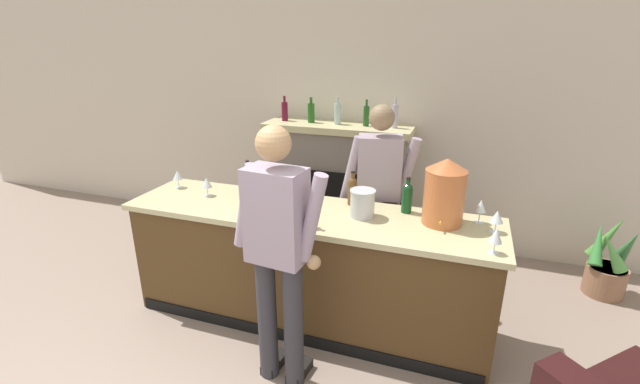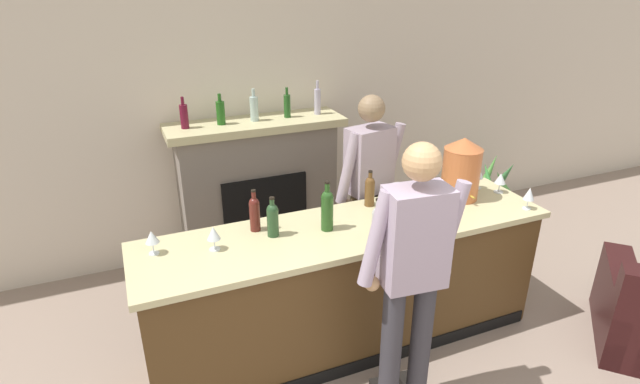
% 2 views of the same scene
% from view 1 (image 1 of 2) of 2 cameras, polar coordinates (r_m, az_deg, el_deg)
% --- Properties ---
extents(wall_back_panel, '(12.00, 0.07, 2.75)m').
position_cam_1_polar(wall_back_panel, '(4.83, 5.40, 9.61)').
color(wall_back_panel, beige).
rests_on(wall_back_panel, ground_plane).
extents(bar_counter, '(2.91, 0.73, 0.98)m').
position_cam_1_polar(bar_counter, '(3.51, -1.63, -9.94)').
color(bar_counter, '#4E3419').
rests_on(bar_counter, ground_plane).
extents(fireplace_stone, '(1.60, 0.52, 1.67)m').
position_cam_1_polar(fireplace_stone, '(4.81, 2.33, 1.20)').
color(fireplace_stone, gray).
rests_on(fireplace_stone, ground_plane).
extents(potted_plant_corner, '(0.41, 0.40, 0.73)m').
position_cam_1_polar(potted_plant_corner, '(4.73, 33.96, -8.18)').
color(potted_plant_corner, '#92664A').
rests_on(potted_plant_corner, ground_plane).
extents(person_customer, '(0.66, 0.33, 1.78)m').
position_cam_1_polar(person_customer, '(2.69, -5.64, -7.85)').
color(person_customer, '#34333A').
rests_on(person_customer, ground_plane).
extents(person_bartender, '(0.65, 0.36, 1.74)m').
position_cam_1_polar(person_bartender, '(3.68, 7.75, -0.55)').
color(person_bartender, brown).
rests_on(person_bartender, ground_plane).
extents(copper_dispenser, '(0.29, 0.33, 0.48)m').
position_cam_1_polar(copper_dispenser, '(3.13, 16.27, 0.07)').
color(copper_dispenser, '#BF6435').
rests_on(copper_dispenser, bar_counter).
extents(ice_bucket_steel, '(0.19, 0.19, 0.21)m').
position_cam_1_polar(ice_bucket_steel, '(3.18, 5.68, -1.52)').
color(ice_bucket_steel, silver).
rests_on(ice_bucket_steel, bar_counter).
extents(wine_bottle_port_short, '(0.07, 0.07, 0.28)m').
position_cam_1_polar(wine_bottle_port_short, '(3.39, 4.34, 0.31)').
color(wine_bottle_port_short, brown).
rests_on(wine_bottle_port_short, bar_counter).
extents(wine_bottle_chardonnay_pale, '(0.07, 0.07, 0.30)m').
position_cam_1_polar(wine_bottle_chardonnay_pale, '(3.66, -9.54, 1.70)').
color(wine_bottle_chardonnay_pale, '#541C17').
rests_on(wine_bottle_chardonnay_pale, bar_counter).
extents(wine_bottle_cabernet_heavy, '(0.08, 0.08, 0.28)m').
position_cam_1_polar(wine_bottle_cabernet_heavy, '(3.30, 11.54, -0.60)').
color(wine_bottle_cabernet_heavy, '#11411D').
rests_on(wine_bottle_cabernet_heavy, bar_counter).
extents(wine_bottle_merlot_tall, '(0.08, 0.08, 0.35)m').
position_cam_1_polar(wine_bottle_merlot_tall, '(3.31, -4.14, 0.41)').
color(wine_bottle_merlot_tall, '#254D1C').
rests_on(wine_bottle_merlot_tall, bar_counter).
extents(wine_bottle_rose_blush, '(0.07, 0.07, 0.31)m').
position_cam_1_polar(wine_bottle_rose_blush, '(3.00, -2.35, -2.15)').
color(wine_bottle_rose_blush, '#B4B6B2').
rests_on(wine_bottle_rose_blush, bar_counter).
extents(wine_bottle_burgundy_dark, '(0.08, 0.08, 0.28)m').
position_cam_1_polar(wine_bottle_burgundy_dark, '(3.52, -9.19, 0.88)').
color(wine_bottle_burgundy_dark, '#254525').
rests_on(wine_bottle_burgundy_dark, bar_counter).
extents(wine_glass_front_left, '(0.09, 0.09, 0.16)m').
position_cam_1_polar(wine_glass_front_left, '(3.14, 22.52, -3.13)').
color(wine_glass_front_left, silver).
rests_on(wine_glass_front_left, bar_counter).
extents(wine_glass_mid_counter, '(0.07, 0.07, 0.18)m').
position_cam_1_polar(wine_glass_mid_counter, '(3.25, 20.64, -1.82)').
color(wine_glass_mid_counter, silver).
rests_on(wine_glass_mid_counter, bar_counter).
extents(wine_glass_near_bucket, '(0.08, 0.08, 0.16)m').
position_cam_1_polar(wine_glass_near_bucket, '(3.70, -14.87, 1.16)').
color(wine_glass_near_bucket, silver).
rests_on(wine_glass_near_bucket, bar_counter).
extents(wine_glass_back_row, '(0.08, 0.08, 0.17)m').
position_cam_1_polar(wine_glass_back_row, '(2.84, 22.42, -5.47)').
color(wine_glass_back_row, silver).
rests_on(wine_glass_back_row, bar_counter).
extents(wine_glass_by_dispenser, '(0.09, 0.09, 0.16)m').
position_cam_1_polar(wine_glass_by_dispenser, '(3.97, -18.45, 2.12)').
color(wine_glass_by_dispenser, silver).
rests_on(wine_glass_by_dispenser, bar_counter).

